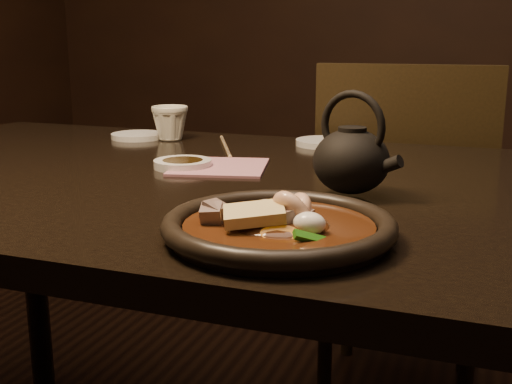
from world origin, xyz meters
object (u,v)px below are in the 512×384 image
(plate, at_px, (279,227))
(tea_cup, at_px, (170,122))
(table, at_px, (220,219))
(chair, at_px, (404,229))
(teapot, at_px, (352,158))

(plate, relative_size, tea_cup, 3.31)
(table, xyz_separation_m, plate, (0.20, -0.29, 0.09))
(table, bearing_deg, chair, 69.40)
(chair, relative_size, tea_cup, 11.11)
(tea_cup, bearing_deg, chair, 32.71)
(chair, height_order, tea_cup, chair)
(tea_cup, bearing_deg, table, -50.61)
(plate, xyz_separation_m, teapot, (0.03, 0.23, 0.04))
(plate, bearing_deg, chair, 87.99)
(table, height_order, chair, chair)
(table, relative_size, teapot, 10.53)
(table, height_order, teapot, teapot)
(chair, height_order, teapot, chair)
(chair, xyz_separation_m, tea_cup, (-0.49, -0.32, 0.29))
(table, xyz_separation_m, tea_cup, (-0.26, 0.31, 0.12))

